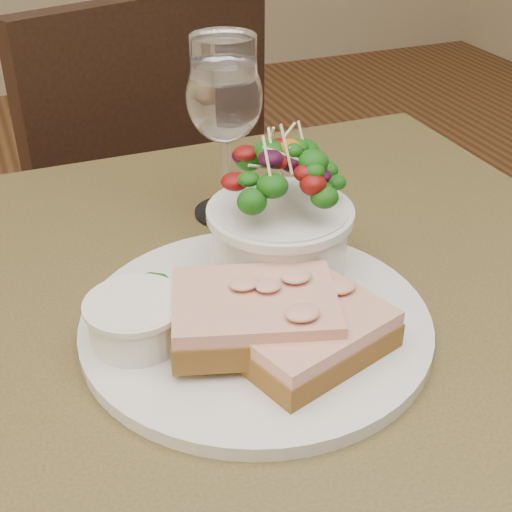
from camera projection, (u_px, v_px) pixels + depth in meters
name	position (u px, v px, depth m)	size (l,w,h in m)	color
cafe_table	(247.00, 429.00, 0.63)	(0.80, 0.80, 0.75)	#3E341A
chair_far	(121.00, 298.00, 1.42)	(0.53, 0.53, 0.90)	black
dinner_plate	(256.00, 323.00, 0.59)	(0.29, 0.29, 0.01)	silver
sandwich_front	(310.00, 333.00, 0.54)	(0.14, 0.12, 0.03)	#533716
sandwich_back	(255.00, 314.00, 0.55)	(0.15, 0.13, 0.03)	#533716
ramekin	(136.00, 318.00, 0.55)	(0.07, 0.07, 0.04)	white
salad_bowl	(280.00, 210.00, 0.62)	(0.12, 0.12, 0.13)	silver
garnish	(139.00, 288.00, 0.61)	(0.05, 0.04, 0.02)	#0A3409
wine_glass	(224.00, 103.00, 0.70)	(0.08, 0.08, 0.18)	white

